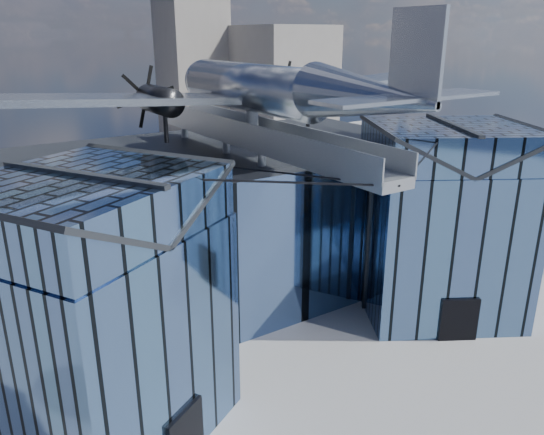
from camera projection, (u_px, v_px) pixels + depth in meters
ground_plane at (292, 348)px, 29.74m from camera, size 120.00×120.00×0.00m
museum at (238, 226)px, 32.53m from camera, size 32.88×24.50×17.60m
bg_towers at (71, 90)px, 67.08m from camera, size 77.00×24.50×26.00m
tree_side_e at (530, 197)px, 45.86m from camera, size 3.97×3.97×4.98m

